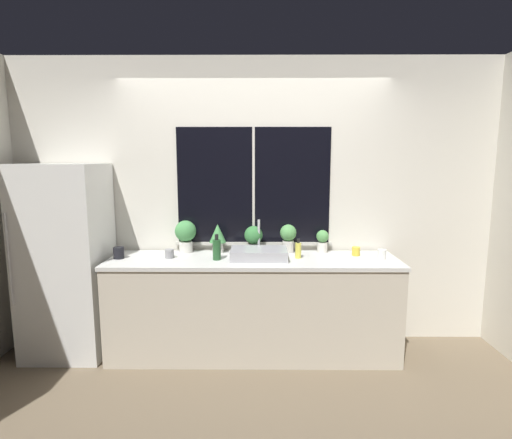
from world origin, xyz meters
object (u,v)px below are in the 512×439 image
(potted_plant_right, at_px, (288,236))
(bottle_tall, at_px, (217,249))
(sink, at_px, (259,254))
(soap_bottle, at_px, (298,250))
(mug_grey, at_px, (169,254))
(mug_white, at_px, (382,254))
(mug_black, at_px, (119,253))
(potted_plant_far_left, at_px, (186,234))
(potted_plant_left, at_px, (218,236))
(potted_plant_far_right, at_px, (322,240))
(refrigerator, at_px, (67,261))
(mug_yellow, at_px, (356,251))
(potted_plant_center, at_px, (254,237))

(potted_plant_right, relative_size, bottle_tall, 1.19)
(sink, bearing_deg, soap_bottle, 3.82)
(mug_grey, bearing_deg, sink, -1.37)
(bottle_tall, distance_m, mug_white, 1.46)
(sink, height_order, mug_black, sink)
(potted_plant_far_left, relative_size, potted_plant_left, 1.12)
(sink, xyz_separation_m, potted_plant_far_right, (0.60, 0.24, 0.07))
(refrigerator, distance_m, potted_plant_far_right, 2.34)
(bottle_tall, height_order, mug_grey, bottle_tall)
(refrigerator, distance_m, soap_bottle, 2.08)
(mug_black, xyz_separation_m, mug_white, (2.33, 0.00, -0.01))
(sink, height_order, mug_white, sink)
(bottle_tall, xyz_separation_m, mug_yellow, (1.26, 0.16, -0.05))
(bottle_tall, bearing_deg, mug_yellow, 7.30)
(bottle_tall, bearing_deg, potted_plant_left, 93.90)
(potted_plant_right, height_order, mug_white, potted_plant_right)
(potted_plant_right, bearing_deg, potted_plant_center, 180.00)
(refrigerator, bearing_deg, bottle_tall, -3.00)
(potted_plant_left, xyz_separation_m, mug_yellow, (1.28, -0.12, -0.12))
(soap_bottle, relative_size, bottle_tall, 0.78)
(potted_plant_center, bearing_deg, potted_plant_right, 0.00)
(mug_yellow, relative_size, mug_white, 0.93)
(sink, distance_m, mug_white, 1.09)
(potted_plant_far_right, relative_size, mug_grey, 2.70)
(potted_plant_right, xyz_separation_m, mug_yellow, (0.61, -0.12, -0.12))
(soap_bottle, xyz_separation_m, mug_white, (0.74, -0.02, -0.03))
(potted_plant_center, bearing_deg, mug_yellow, -7.16)
(soap_bottle, bearing_deg, potted_plant_left, 163.57)
(potted_plant_left, bearing_deg, potted_plant_far_right, 0.00)
(sink, distance_m, mug_grey, 0.80)
(soap_bottle, xyz_separation_m, mug_grey, (-1.15, -0.00, -0.03))
(mug_yellow, xyz_separation_m, mug_grey, (-1.69, -0.10, -0.00))
(potted_plant_far_left, bearing_deg, soap_bottle, -11.82)
(potted_plant_far_left, xyz_separation_m, mug_yellow, (1.58, -0.12, -0.14))
(potted_plant_left, distance_m, mug_grey, 0.48)
(bottle_tall, xyz_separation_m, mug_grey, (-0.43, 0.06, -0.05))
(potted_plant_center, height_order, mug_yellow, potted_plant_center)
(mug_grey, height_order, mug_white, mug_white)
(refrigerator, distance_m, potted_plant_far_left, 1.08)
(sink, distance_m, potted_plant_left, 0.47)
(sink, xyz_separation_m, mug_yellow, (0.89, 0.12, -0.01))
(sink, xyz_separation_m, potted_plant_right, (0.28, 0.24, 0.11))
(potted_plant_left, bearing_deg, potted_plant_right, 0.00)
(potted_plant_far_right, height_order, soap_bottle, potted_plant_far_right)
(mug_black, bearing_deg, mug_white, 0.03)
(bottle_tall, relative_size, mug_yellow, 2.84)
(refrigerator, height_order, potted_plant_center, refrigerator)
(mug_grey, bearing_deg, potted_plant_far_right, 9.03)
(refrigerator, relative_size, bottle_tall, 7.64)
(potted_plant_right, xyz_separation_m, soap_bottle, (0.07, -0.22, -0.08))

